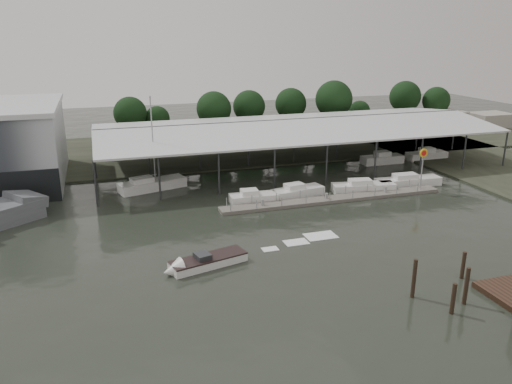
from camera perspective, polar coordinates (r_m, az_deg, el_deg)
name	(u,v)px	position (r m, az deg, el deg)	size (l,w,h in m)	color
ground	(235,250)	(46.65, -2.39, -6.59)	(200.00, 200.00, 0.00)	#252A22
land_strip_far	(169,151)	(85.92, -9.87, 4.67)	(140.00, 30.00, 0.30)	#3D4131
covered_boat_shed	(294,124)	(75.65, 4.42, 7.77)	(58.24, 24.00, 6.96)	silver
floating_dock	(334,199)	(60.37, 8.89, -0.81)	(28.00, 2.00, 1.40)	slate
shell_fuel_sign	(423,161)	(65.46, 18.53, 3.33)	(1.10, 0.18, 5.55)	#97999C
distant_commercial_buildings	(452,120)	(112.07, 21.53, 7.65)	(22.00, 8.00, 4.00)	gray
white_sailboat	(151,185)	(65.16, -11.87, 0.83)	(8.89, 4.79, 12.07)	white
speedboat_underway	(202,263)	(43.42, -6.21, -8.06)	(18.19, 6.24, 2.00)	white
moored_cruiser_0	(253,198)	(58.87, -0.36, -0.65)	(5.70, 2.49, 1.70)	white
moored_cruiser_1	(297,191)	(61.37, 4.76, 0.06)	(6.79, 3.30, 1.70)	white
moored_cruiser_2	(363,187)	(64.38, 12.12, 0.57)	(8.15, 3.50, 1.70)	white
moored_cruiser_3	(407,181)	(68.36, 16.93, 1.20)	(8.90, 2.67, 1.70)	white
mooring_pilings	(470,295)	(40.11, 23.22, -10.73)	(6.00, 8.38, 3.74)	#302218
horizon_tree_line	(300,104)	(97.14, 5.07, 9.95)	(67.88, 10.36, 10.59)	black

